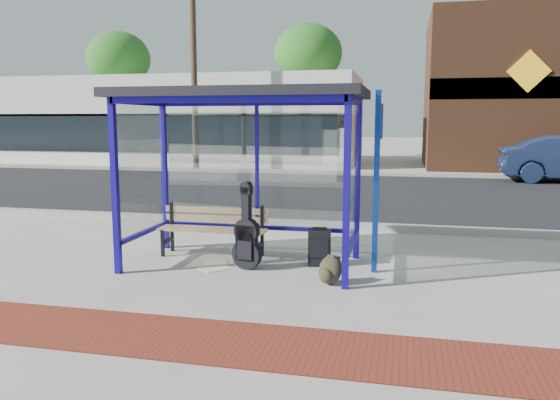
% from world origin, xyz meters
% --- Properties ---
extents(ground, '(120.00, 120.00, 0.00)m').
position_xyz_m(ground, '(0.00, 0.00, 0.00)').
color(ground, '#B2ADA0').
rests_on(ground, ground).
extents(brick_paver_strip, '(60.00, 1.00, 0.01)m').
position_xyz_m(brick_paver_strip, '(0.00, -2.60, 0.01)').
color(brick_paver_strip, maroon).
rests_on(brick_paver_strip, ground).
extents(curb_near, '(60.00, 0.25, 0.12)m').
position_xyz_m(curb_near, '(0.00, 2.90, 0.06)').
color(curb_near, gray).
rests_on(curb_near, ground).
extents(street_asphalt, '(60.00, 10.00, 0.00)m').
position_xyz_m(street_asphalt, '(0.00, 8.00, 0.00)').
color(street_asphalt, black).
rests_on(street_asphalt, ground).
extents(curb_far, '(60.00, 0.25, 0.12)m').
position_xyz_m(curb_far, '(0.00, 13.10, 0.06)').
color(curb_far, gray).
rests_on(curb_far, ground).
extents(far_sidewalk, '(60.00, 4.00, 0.01)m').
position_xyz_m(far_sidewalk, '(0.00, 15.00, 0.00)').
color(far_sidewalk, '#B2ADA0').
rests_on(far_sidewalk, ground).
extents(bus_shelter, '(3.30, 1.80, 2.42)m').
position_xyz_m(bus_shelter, '(0.00, 0.07, 2.07)').
color(bus_shelter, '#180D8F').
rests_on(bus_shelter, ground).
extents(storefront_white, '(18.00, 6.04, 4.00)m').
position_xyz_m(storefront_white, '(-9.00, 17.99, 2.00)').
color(storefront_white, silver).
rests_on(storefront_white, ground).
extents(storefront_brown, '(10.00, 7.08, 6.40)m').
position_xyz_m(storefront_brown, '(8.00, 18.49, 3.20)').
color(storefront_brown, '#59331E').
rests_on(storefront_brown, ground).
extents(tree_left, '(3.60, 3.60, 7.03)m').
position_xyz_m(tree_left, '(-14.00, 22.00, 5.45)').
color(tree_left, '#4C3826').
rests_on(tree_left, ground).
extents(tree_mid, '(3.60, 3.60, 7.03)m').
position_xyz_m(tree_mid, '(-3.00, 22.00, 5.45)').
color(tree_mid, '#4C3826').
rests_on(tree_mid, ground).
extents(utility_pole_west, '(1.60, 0.24, 8.00)m').
position_xyz_m(utility_pole_west, '(-6.00, 13.40, 4.11)').
color(utility_pole_west, '#4C3826').
rests_on(utility_pole_west, ground).
extents(bench, '(1.62, 0.40, 0.76)m').
position_xyz_m(bench, '(-0.60, 0.46, 0.43)').
color(bench, black).
rests_on(bench, ground).
extents(guitar_bag, '(0.43, 0.20, 1.13)m').
position_xyz_m(guitar_bag, '(0.10, -0.16, 0.41)').
color(guitar_bag, black).
rests_on(guitar_bag, ground).
extents(suitcase, '(0.34, 0.25, 0.55)m').
position_xyz_m(suitcase, '(1.04, 0.22, 0.25)').
color(suitcase, black).
rests_on(suitcase, ground).
extents(backpack, '(0.36, 0.35, 0.36)m').
position_xyz_m(backpack, '(1.29, -0.61, 0.17)').
color(backpack, '#292717').
rests_on(backpack, ground).
extents(sign_post, '(0.10, 0.30, 2.39)m').
position_xyz_m(sign_post, '(1.81, 0.06, 1.35)').
color(sign_post, navy).
rests_on(sign_post, ground).
extents(newspaper_a, '(0.44, 0.48, 0.01)m').
position_xyz_m(newspaper_a, '(-0.40, -0.02, 0.00)').
color(newspaper_a, white).
rests_on(newspaper_a, ground).
extents(newspaper_b, '(0.49, 0.49, 0.01)m').
position_xyz_m(newspaper_b, '(-0.33, -0.25, 0.00)').
color(newspaper_b, white).
rests_on(newspaper_b, ground).
extents(newspaper_c, '(0.51, 0.46, 0.01)m').
position_xyz_m(newspaper_c, '(-0.09, 0.40, 0.00)').
color(newspaper_c, white).
rests_on(newspaper_c, ground).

